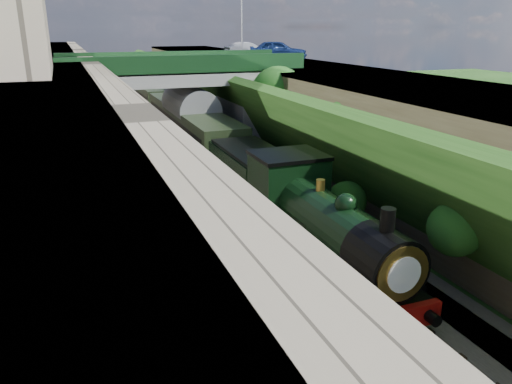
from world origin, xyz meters
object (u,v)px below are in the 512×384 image
locomotive (321,227)px  road_bridge (187,100)px  car_blue (278,50)px  tender (252,180)px  lamppost (242,19)px  tree (279,96)px  car_silver (247,50)px

locomotive → road_bridge: bearing=90.7°
car_blue → tender: size_ratio=0.80×
road_bridge → lamppost: bearing=46.7°
tree → lamppost: (1.66, 11.71, 4.92)m
car_silver → locomotive: (-8.17, -30.65, -5.03)m
road_bridge → tender: bearing=-88.8°
tree → tender: size_ratio=1.10×
car_blue → road_bridge: bearing=140.8°
road_bridge → tree: 6.85m
road_bridge → locomotive: 19.79m
lamppost → car_blue: 4.06m
tender → lamppost: bearing=71.8°
tree → road_bridge: bearing=136.7°
tree → car_silver: 16.20m
locomotive → tender: bearing=90.0°
lamppost → locomotive: (-6.37, -26.70, -7.67)m
road_bridge → tree: bearing=-43.3°
locomotive → car_silver: bearing=75.1°
tree → locomotive: size_ratio=0.65×
road_bridge → tender: 12.55m
lamppost → car_blue: lamppost is taller
lamppost → car_silver: size_ratio=1.47×
tree → car_silver: bearing=77.5°
car_blue → car_silver: bearing=27.7°
lamppost → tender: bearing=-108.2°
road_bridge → car_blue: 10.68m
road_bridge → tender: (0.26, -12.31, -2.46)m
lamppost → car_blue: (2.38, -2.14, -2.49)m
car_blue → car_silver: 6.11m
lamppost → car_silver: lamppost is taller
road_bridge → locomotive: size_ratio=1.56×
car_silver → tender: size_ratio=0.68×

